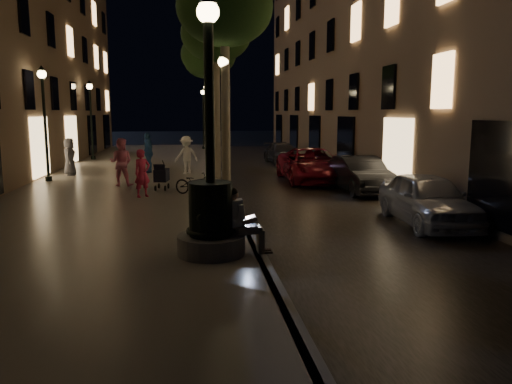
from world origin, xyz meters
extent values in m
plane|color=black|center=(0.00, 15.00, 0.00)|extent=(120.00, 120.00, 0.00)
cube|color=black|center=(3.00, 15.00, 0.01)|extent=(6.00, 45.00, 0.02)
cube|color=slate|center=(-4.00, 15.00, 0.10)|extent=(8.00, 45.00, 0.20)
cube|color=#59595B|center=(0.00, 15.00, 0.10)|extent=(0.25, 45.00, 0.20)
cube|color=#836851|center=(10.00, 18.00, 7.50)|extent=(8.00, 36.00, 15.00)
cylinder|color=#59595B|center=(-1.00, 2.00, 0.40)|extent=(1.40, 1.40, 0.40)
cylinder|color=black|center=(-1.00, 2.00, 1.15)|extent=(0.90, 0.90, 1.10)
torus|color=black|center=(-1.00, 2.00, 0.70)|extent=(1.04, 1.04, 0.10)
torus|color=black|center=(-1.00, 2.00, 1.55)|extent=(0.89, 0.89, 0.09)
cylinder|color=black|center=(-1.00, 2.00, 3.30)|extent=(0.20, 0.20, 3.20)
sphere|color=#FFD88C|center=(-1.00, 2.00, 5.00)|extent=(0.44, 0.44, 0.44)
cube|color=tan|center=(-0.45, 2.00, 0.69)|extent=(0.37, 0.25, 0.19)
cube|color=white|center=(-0.51, 2.00, 1.05)|extent=(0.46, 0.27, 0.59)
sphere|color=tan|center=(-0.54, 2.00, 1.43)|extent=(0.22, 0.22, 0.22)
sphere|color=black|center=(-0.55, 2.00, 1.47)|extent=(0.22, 0.22, 0.22)
cube|color=tan|center=(-0.20, 1.91, 0.69)|extent=(0.48, 0.13, 0.14)
cube|color=tan|center=(-0.20, 2.09, 0.69)|extent=(0.48, 0.13, 0.14)
cube|color=tan|center=(0.03, 1.91, 0.45)|extent=(0.13, 0.12, 0.49)
cube|color=tan|center=(0.03, 2.09, 0.45)|extent=(0.13, 0.12, 0.49)
cube|color=black|center=(0.13, 1.91, 0.22)|extent=(0.27, 0.10, 0.03)
cube|color=black|center=(0.13, 2.09, 0.22)|extent=(0.27, 0.10, 0.03)
cube|color=black|center=(-0.18, 2.00, 0.78)|extent=(0.25, 0.34, 0.02)
cube|color=black|center=(-0.35, 2.00, 0.89)|extent=(0.09, 0.34, 0.22)
cube|color=#B2D3FF|center=(-0.33, 2.00, 0.89)|extent=(0.06, 0.31, 0.19)
cylinder|color=#6B604C|center=(-0.25, 8.00, 2.70)|extent=(0.28, 0.28, 5.00)
ellipsoid|color=black|center=(-0.25, 8.00, 6.30)|extent=(3.00, 3.00, 2.40)
cylinder|color=#6B604C|center=(-0.20, 14.00, 2.75)|extent=(0.28, 0.28, 5.10)
ellipsoid|color=black|center=(-0.20, 14.00, 6.40)|extent=(3.00, 3.00, 2.40)
cylinder|color=#6B604C|center=(-0.30, 20.00, 2.65)|extent=(0.28, 0.28, 4.90)
ellipsoid|color=black|center=(-0.30, 20.00, 6.20)|extent=(3.00, 3.00, 2.40)
cylinder|color=#6B604C|center=(-0.22, 26.00, 2.80)|extent=(0.28, 0.28, 5.20)
ellipsoid|color=black|center=(-0.22, 26.00, 6.50)|extent=(3.00, 3.00, 2.40)
cylinder|color=black|center=(-0.30, 8.00, 0.30)|extent=(0.28, 0.28, 0.20)
cylinder|color=black|center=(-0.30, 8.00, 2.40)|extent=(0.12, 0.12, 4.40)
sphere|color=#FFD88C|center=(-0.30, 8.00, 4.65)|extent=(0.36, 0.36, 0.36)
cone|color=black|center=(-0.30, 8.00, 4.90)|extent=(0.30, 0.30, 0.22)
cylinder|color=black|center=(-0.30, 16.00, 0.30)|extent=(0.28, 0.28, 0.20)
cylinder|color=black|center=(-0.30, 16.00, 2.40)|extent=(0.12, 0.12, 4.40)
sphere|color=#FFD88C|center=(-0.30, 16.00, 4.65)|extent=(0.36, 0.36, 0.36)
cone|color=black|center=(-0.30, 16.00, 4.90)|extent=(0.30, 0.30, 0.22)
cylinder|color=black|center=(-0.30, 24.00, 0.30)|extent=(0.28, 0.28, 0.20)
cylinder|color=black|center=(-0.30, 24.00, 2.40)|extent=(0.12, 0.12, 4.40)
sphere|color=#FFD88C|center=(-0.30, 24.00, 4.65)|extent=(0.36, 0.36, 0.36)
cone|color=black|center=(-0.30, 24.00, 4.90)|extent=(0.30, 0.30, 0.22)
cylinder|color=black|center=(-0.30, 32.00, 0.30)|extent=(0.28, 0.28, 0.20)
cylinder|color=black|center=(-0.30, 32.00, 2.40)|extent=(0.12, 0.12, 4.40)
sphere|color=#FFD88C|center=(-0.30, 32.00, 4.65)|extent=(0.36, 0.36, 0.36)
cone|color=black|center=(-0.30, 32.00, 4.90)|extent=(0.30, 0.30, 0.22)
cylinder|color=black|center=(-7.40, 14.00, 0.30)|extent=(0.28, 0.28, 0.20)
cylinder|color=black|center=(-7.40, 14.00, 2.40)|extent=(0.12, 0.12, 4.40)
sphere|color=#FFD88C|center=(-7.40, 14.00, 4.65)|extent=(0.36, 0.36, 0.36)
cone|color=black|center=(-7.40, 14.00, 4.90)|extent=(0.30, 0.30, 0.22)
cylinder|color=black|center=(-7.40, 24.00, 0.30)|extent=(0.28, 0.28, 0.20)
cylinder|color=black|center=(-7.40, 24.00, 2.40)|extent=(0.12, 0.12, 4.40)
sphere|color=#FFD88C|center=(-7.40, 24.00, 4.65)|extent=(0.36, 0.36, 0.36)
cone|color=black|center=(-7.40, 24.00, 4.90)|extent=(0.30, 0.30, 0.22)
cube|color=black|center=(-2.48, 10.91, 0.76)|extent=(0.57, 0.82, 0.46)
cube|color=black|center=(-2.54, 10.56, 1.06)|extent=(0.43, 0.24, 0.30)
cylinder|color=black|center=(-2.71, 10.64, 0.30)|extent=(0.07, 0.21, 0.20)
cylinder|color=black|center=(-2.35, 10.58, 0.30)|extent=(0.07, 0.21, 0.20)
cylinder|color=black|center=(-2.61, 11.24, 0.30)|extent=(0.07, 0.21, 0.20)
cylinder|color=black|center=(-2.25, 11.18, 0.30)|extent=(0.07, 0.21, 0.20)
cylinder|color=black|center=(-2.42, 11.31, 1.16)|extent=(0.10, 0.45, 0.28)
imported|color=#B1B4B9|center=(5.11, 4.86, 0.72)|extent=(1.94, 4.32, 1.44)
imported|color=black|center=(5.13, 10.52, 0.71)|extent=(1.59, 4.32, 1.41)
imported|color=maroon|center=(4.00, 13.73, 0.75)|extent=(2.59, 5.45, 1.50)
imported|color=#323238|center=(4.18, 21.80, 0.61)|extent=(1.97, 4.30, 1.22)
imported|color=#CC284D|center=(-3.04, 9.34, 1.02)|extent=(0.72, 0.67, 1.65)
imported|color=pink|center=(-4.11, 12.12, 1.15)|extent=(1.03, 0.87, 1.89)
imported|color=white|center=(-1.58, 15.85, 1.09)|extent=(1.32, 1.08, 1.78)
imported|color=#244D87|center=(-3.43, 16.64, 1.17)|extent=(0.85, 1.23, 1.93)
imported|color=#38373C|center=(-6.93, 15.87, 1.06)|extent=(0.57, 0.86, 1.72)
imported|color=black|center=(-1.24, 9.55, 0.62)|extent=(1.66, 1.27, 0.84)
camera|label=1|loc=(-1.39, -8.02, 3.10)|focal=35.00mm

